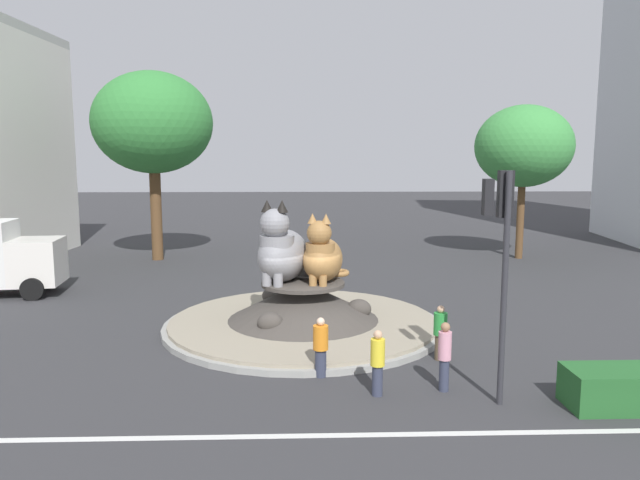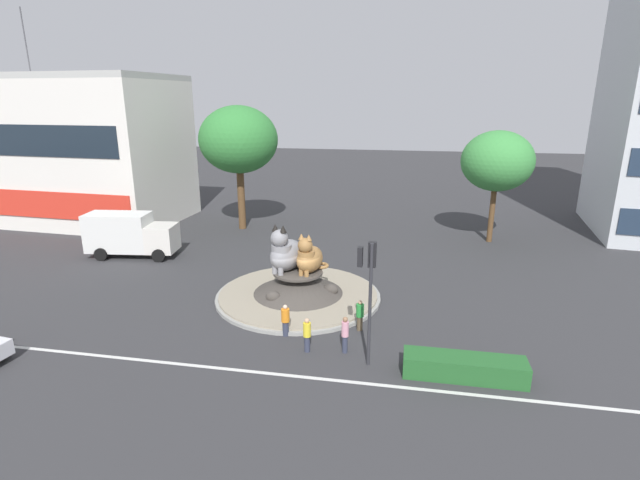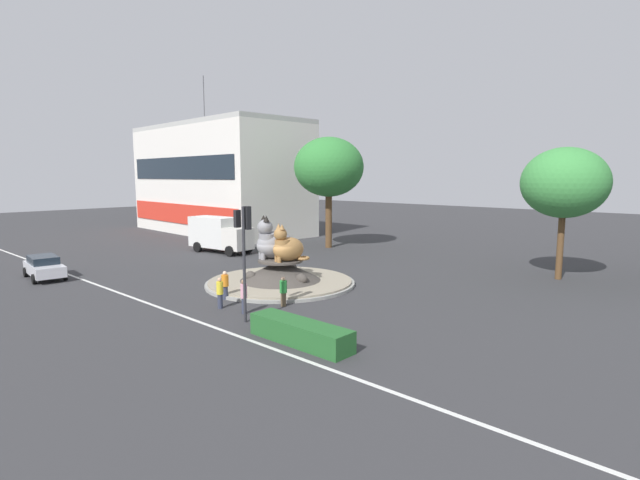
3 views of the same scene
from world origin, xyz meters
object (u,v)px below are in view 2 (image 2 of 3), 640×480
at_px(cat_statue_grey, 286,253).
at_px(traffic_light_mast, 369,277).
at_px(pedestrian_green_shirt, 360,315).
at_px(delivery_box_truck, 129,234).
at_px(pedestrian_pink_shirt, 345,334).
at_px(pedestrian_orange_shirt, 285,320).
at_px(shophouse_block, 50,149).
at_px(pedestrian_yellow_shirt, 307,334).
at_px(second_tree_near_tower, 239,140).
at_px(cat_statue_tabby, 309,258).
at_px(broadleaf_tree_behind_island, 497,161).

xyz_separation_m(cat_statue_grey, traffic_light_mast, (5.11, -6.31, 1.35)).
xyz_separation_m(pedestrian_green_shirt, delivery_box_truck, (-17.09, 8.25, 0.84)).
bearing_deg(pedestrian_pink_shirt, pedestrian_orange_shirt, 63.03).
xyz_separation_m(shophouse_block, pedestrian_yellow_shirt, (28.12, -20.24, -5.50)).
relative_size(shophouse_block, pedestrian_green_shirt, 15.56).
height_order(traffic_light_mast, pedestrian_yellow_shirt, traffic_light_mast).
relative_size(second_tree_near_tower, pedestrian_green_shirt, 6.59).
distance_m(pedestrian_green_shirt, delivery_box_truck, 18.99).
distance_m(cat_statue_tabby, second_tree_near_tower, 16.93).
xyz_separation_m(cat_statue_tabby, shophouse_block, (-27.03, 14.50, 3.95)).
xyz_separation_m(cat_statue_grey, second_tree_near_tower, (-7.35, 13.53, 4.92)).
relative_size(pedestrian_yellow_shirt, pedestrian_pink_shirt, 0.94).
distance_m(second_tree_near_tower, delivery_box_truck, 11.66).
bearing_deg(second_tree_near_tower, cat_statue_tabby, -57.45).
bearing_deg(pedestrian_orange_shirt, traffic_light_mast, -165.97).
bearing_deg(shophouse_block, pedestrian_green_shirt, -27.36).
bearing_deg(pedestrian_orange_shirt, pedestrian_yellow_shirt, 173.60).
bearing_deg(shophouse_block, cat_statue_grey, -26.17).
bearing_deg(pedestrian_orange_shirt, delivery_box_truck, 3.31).
bearing_deg(delivery_box_truck, broadleaf_tree_behind_island, 11.54).
bearing_deg(pedestrian_yellow_shirt, shophouse_block, -12.52).
relative_size(cat_statue_tabby, broadleaf_tree_behind_island, 0.27).
relative_size(pedestrian_pink_shirt, pedestrian_green_shirt, 1.10).
xyz_separation_m(traffic_light_mast, pedestrian_yellow_shirt, (-2.67, 0.49, -3.05)).
bearing_deg(cat_statue_tabby, pedestrian_orange_shirt, 11.94).
height_order(cat_statue_tabby, pedestrian_yellow_shirt, cat_statue_tabby).
distance_m(broadleaf_tree_behind_island, pedestrian_green_shirt, 19.45).
relative_size(cat_statue_grey, traffic_light_mast, 0.53).
height_order(pedestrian_orange_shirt, pedestrian_pink_shirt, pedestrian_pink_shirt).
bearing_deg(second_tree_near_tower, pedestrian_orange_shirt, -64.87).
bearing_deg(delivery_box_truck, pedestrian_green_shirt, -32.50).
xyz_separation_m(traffic_light_mast, pedestrian_green_shirt, (-0.60, 2.94, -3.09)).
xyz_separation_m(traffic_light_mast, shophouse_block, (-30.80, 20.72, 2.45)).
distance_m(traffic_light_mast, pedestrian_yellow_shirt, 4.09).
relative_size(broadleaf_tree_behind_island, pedestrian_yellow_shirt, 5.32).
xyz_separation_m(shophouse_block, pedestrian_orange_shirt, (26.82, -18.97, -5.53)).
bearing_deg(pedestrian_pink_shirt, shophouse_block, 48.58).
distance_m(shophouse_block, pedestrian_pink_shirt, 36.28).
distance_m(pedestrian_yellow_shirt, pedestrian_pink_shirt, 1.67).
bearing_deg(pedestrian_yellow_shirt, pedestrian_pink_shirt, -148.96).
distance_m(cat_statue_tabby, broadleaf_tree_behind_island, 18.12).
xyz_separation_m(cat_statue_tabby, traffic_light_mast, (3.77, -6.23, 1.50)).
bearing_deg(shophouse_block, pedestrian_pink_shirt, -30.77).
bearing_deg(traffic_light_mast, pedestrian_pink_shirt, 57.16).
xyz_separation_m(pedestrian_yellow_shirt, pedestrian_orange_shirt, (-1.31, 1.27, -0.03)).
distance_m(traffic_light_mast, broadleaf_tree_behind_island, 21.24).
bearing_deg(traffic_light_mast, cat_statue_grey, 41.03).
bearing_deg(pedestrian_green_shirt, pedestrian_pink_shirt, -74.01).
xyz_separation_m(broadleaf_tree_behind_island, pedestrian_yellow_shirt, (-10.50, -19.12, -5.40)).
height_order(second_tree_near_tower, pedestrian_green_shirt, second_tree_near_tower).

